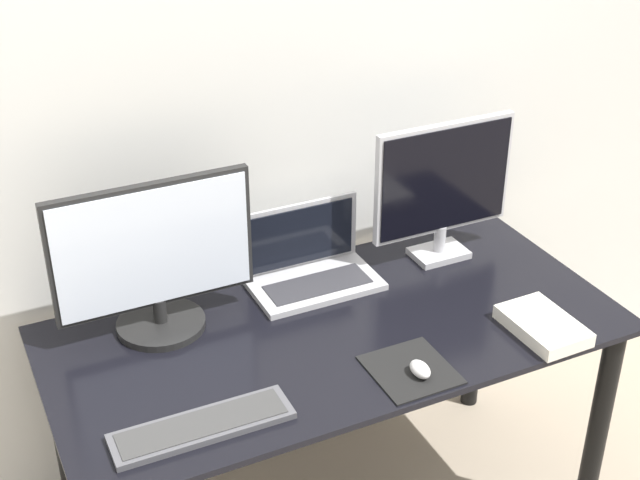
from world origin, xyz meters
TOP-DOWN VIEW (x-y plane):
  - wall_back at (0.00, 0.81)m, footprint 7.00×0.05m
  - desk at (0.00, 0.37)m, footprint 1.54×0.74m
  - monitor_left at (-0.42, 0.58)m, footprint 0.53×0.24m
  - monitor_right at (0.46, 0.58)m, footprint 0.45×0.12m
  - laptop at (0.04, 0.62)m, footprint 0.37×0.22m
  - keyboard at (-0.46, 0.14)m, footprint 0.42×0.12m
  - mousepad at (0.09, 0.12)m, footprint 0.20×0.21m
  - mouse at (0.09, 0.09)m, footprint 0.04×0.07m
  - book at (0.49, 0.11)m, footprint 0.16×0.24m

SIDE VIEW (x-z plane):
  - desk at x=0.00m, z-range 0.24..0.97m
  - mousepad at x=0.09m, z-range 0.74..0.74m
  - keyboard at x=-0.46m, z-range 0.73..0.75m
  - book at x=0.49m, z-range 0.74..0.77m
  - mouse at x=0.09m, z-range 0.74..0.77m
  - laptop at x=0.04m, z-range 0.68..0.90m
  - monitor_left at x=-0.42m, z-range 0.73..1.15m
  - monitor_right at x=0.46m, z-range 0.76..1.19m
  - wall_back at x=0.00m, z-range 0.00..2.50m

